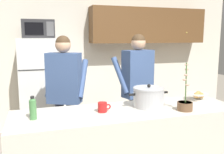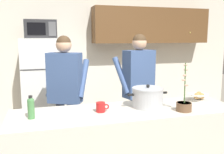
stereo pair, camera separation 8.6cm
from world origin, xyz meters
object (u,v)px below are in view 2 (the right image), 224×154
at_px(person_near_pot, 65,85).
at_px(bread_bowl, 198,97).
at_px(microwave, 41,29).
at_px(person_by_sink, 138,80).
at_px(bottle_near_edge, 31,107).
at_px(potted_orchid, 184,104).
at_px(refrigerator, 43,89).
at_px(cooking_pot, 148,97).
at_px(coffee_mug, 101,107).

xyz_separation_m(person_near_pot, bread_bowl, (1.43, -0.79, -0.07)).
bearing_deg(microwave, person_near_pot, -73.63).
height_order(person_near_pot, person_by_sink, person_by_sink).
bearing_deg(bread_bowl, bottle_near_edge, -175.91).
height_order(person_by_sink, potted_orchid, person_by_sink).
relative_size(microwave, bread_bowl, 2.08).
xyz_separation_m(refrigerator, person_near_pot, (0.27, -0.94, 0.23)).
distance_m(cooking_pot, bottle_near_edge, 1.15).
bearing_deg(microwave, coffee_mug, -73.82).
height_order(microwave, coffee_mug, microwave).
bearing_deg(cooking_pot, microwave, 120.07).
height_order(refrigerator, person_by_sink, person_by_sink).
bearing_deg(person_by_sink, potted_orchid, -87.48).
bearing_deg(cooking_pot, person_near_pot, 131.39).
distance_m(microwave, coffee_mug, 2.05).
distance_m(coffee_mug, bottle_near_edge, 0.65).
relative_size(microwave, person_near_pot, 0.29).
bearing_deg(coffee_mug, refrigerator, 106.00).
bearing_deg(bread_bowl, refrigerator, 134.40).
xyz_separation_m(coffee_mug, bottle_near_edge, (-0.65, -0.02, 0.06)).
bearing_deg(coffee_mug, person_by_sink, 49.77).
bearing_deg(refrigerator, person_by_sink, -36.93).
height_order(person_by_sink, bread_bowl, person_by_sink).
distance_m(person_near_pot, bread_bowl, 1.63).
xyz_separation_m(coffee_mug, bread_bowl, (1.17, 0.11, 0.00)).
height_order(cooking_pot, coffee_mug, cooking_pot).
bearing_deg(person_by_sink, cooking_pot, -105.71).
relative_size(bread_bowl, bottle_near_edge, 1.09).
relative_size(refrigerator, cooking_pot, 3.73).
xyz_separation_m(person_by_sink, coffee_mug, (-0.74, -0.88, -0.09)).
height_order(person_near_pot, coffee_mug, person_near_pot).
distance_m(microwave, potted_orchid, 2.53).
bearing_deg(potted_orchid, microwave, 123.24).
bearing_deg(cooking_pot, potted_orchid, -38.71).
distance_m(coffee_mug, bread_bowl, 1.17).
relative_size(person_by_sink, coffee_mug, 12.85).
xyz_separation_m(person_by_sink, potted_orchid, (0.05, -1.08, -0.06)).
bearing_deg(cooking_pot, bread_bowl, 6.35).
distance_m(refrigerator, microwave, 0.95).
height_order(refrigerator, cooking_pot, refrigerator).
bearing_deg(person_by_sink, bottle_near_edge, -146.96).
distance_m(microwave, bread_bowl, 2.53).
xyz_separation_m(refrigerator, bread_bowl, (1.70, -1.73, 0.16)).
bearing_deg(coffee_mug, bottle_near_edge, -177.82).
distance_m(person_near_pot, coffee_mug, 0.94).
bearing_deg(person_by_sink, microwave, 143.70).
height_order(cooking_pot, potted_orchid, potted_orchid).
relative_size(cooking_pot, bottle_near_edge, 2.05).
bearing_deg(bottle_near_edge, potted_orchid, -6.87).
distance_m(microwave, person_by_sink, 1.73).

